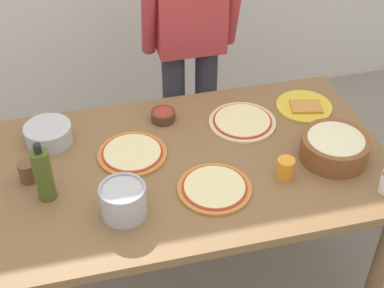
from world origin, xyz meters
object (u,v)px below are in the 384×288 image
Objects in this scene: steel_pot at (123,200)px; olive_oil_bottle at (43,175)px; pizza_raw_on_board at (242,122)px; mixing_bowl_steel at (48,134)px; small_sauce_bowl at (163,115)px; cup_small_brown at (28,172)px; dining_table at (195,177)px; cup_orange at (285,168)px; pizza_second_cooked at (215,188)px; pizza_cooked_on_tray at (132,153)px; plate_with_slice at (304,106)px; person_cook at (190,33)px; popcorn_bowl at (335,146)px.

olive_oil_bottle is at bearing 149.93° from steel_pot.
mixing_bowl_steel reaches higher than pizza_raw_on_board.
cup_small_brown is at bearing -156.14° from small_sauce_bowl.
dining_table is 0.39m from cup_orange.
dining_table is at bearing -143.55° from pizza_raw_on_board.
mixing_bowl_steel is 0.25m from cup_small_brown.
olive_oil_bottle is 3.01× the size of cup_orange.
mixing_bowl_steel reaches higher than pizza_second_cooked.
cup_orange reaches higher than pizza_raw_on_board.
cup_small_brown is (-0.07, 0.11, -0.07)m from olive_oil_bottle.
pizza_cooked_on_tray is 3.42× the size of cup_small_brown.
pizza_cooked_on_tray is 1.45× the size of mixing_bowl_steel.
mixing_bowl_steel is at bearing 151.91° from pizza_cooked_on_tray.
plate_with_slice is 0.66m from small_sauce_bowl.
person_cook reaches higher than popcorn_bowl.
pizza_cooked_on_tray is 1.00× the size of pizza_second_cooked.
plate_with_slice reaches higher than pizza_cooked_on_tray.
pizza_raw_on_board is 0.52m from pizza_cooked_on_tray.
person_cook is 6.33× the size of olive_oil_bottle.
pizza_raw_on_board is 1.04× the size of pizza_cooked_on_tray.
pizza_cooked_on_tray is 1.04× the size of popcorn_bowl.
person_cook is at bearing 77.74° from dining_table.
olive_oil_bottle is at bearing 173.23° from cup_orange.
cup_small_brown is at bearing 141.38° from steel_pot.
dining_table is at bearing -3.99° from cup_small_brown.
pizza_cooked_on_tray is at bearing 25.25° from olive_oil_bottle.
dining_table is at bearing -21.91° from pizza_cooked_on_tray.
cup_small_brown is (-1.25, -0.20, 0.03)m from plate_with_slice.
popcorn_bowl is at bearing -14.84° from pizza_cooked_on_tray.
mixing_bowl_steel reaches higher than pizza_cooked_on_tray.
plate_with_slice is at bearing 8.17° from pizza_raw_on_board.
mixing_bowl_steel is (-0.74, -0.48, -0.14)m from person_cook.
popcorn_bowl is 1.61× the size of steel_pot.
dining_table is 0.68m from cup_small_brown.
cup_orange is (0.65, 0.05, -0.02)m from steel_pot.
dining_table is at bearing 99.88° from pizza_second_cooked.
pizza_raw_on_board and pizza_second_cooked have the same top height.
dining_table is at bearing 6.48° from olive_oil_bottle.
pizza_second_cooked is 2.64× the size of small_sauce_bowl.
mixing_bowl_steel is at bearing 178.51° from plate_with_slice.
mixing_bowl_steel is 1.82× the size of small_sauce_bowl.
mixing_bowl_steel is 0.56m from steel_pot.
dining_table is 0.99× the size of person_cook.
dining_table is 0.21m from pizza_second_cooked.
popcorn_bowl is 3.29× the size of cup_small_brown.
popcorn_bowl is at bearing -47.16° from pizza_raw_on_board.
olive_oil_bottle is 0.32m from steel_pot.
person_cook is at bearing 33.06° from mixing_bowl_steel.
olive_oil_bottle reaches higher than pizza_cooked_on_tray.
pizza_second_cooked is at bearing -178.51° from cup_orange.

